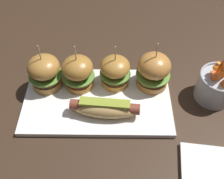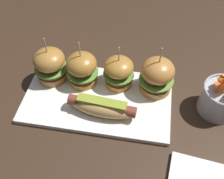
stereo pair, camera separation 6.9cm
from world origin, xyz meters
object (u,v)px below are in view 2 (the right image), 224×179
object	(u,v)px
platter_main	(98,99)
slider_far_right	(157,76)
slider_center_left	(82,69)
slider_center_right	(119,72)
slider_far_left	(50,65)
fries_bucket	(221,98)
hot_dog	(102,107)

from	to	relation	value
platter_main	slider_far_right	world-z (taller)	slider_far_right
slider_center_left	slider_center_right	bearing A→B (deg)	4.49
slider_far_left	slider_center_left	bearing A→B (deg)	1.03
platter_main	slider_center_right	distance (m)	0.09
slider_center_right	fries_bucket	world-z (taller)	slider_center_right
fries_bucket	slider_far_right	bearing A→B (deg)	168.99
slider_center_right	fries_bucket	bearing A→B (deg)	-7.70
hot_dog	platter_main	bearing A→B (deg)	114.51
slider_center_right	slider_far_right	world-z (taller)	slider_far_right
platter_main	fries_bucket	distance (m)	0.32
hot_dog	fries_bucket	world-z (taller)	fries_bucket
platter_main	slider_center_left	bearing A→B (deg)	134.58
slider_center_left	platter_main	bearing A→B (deg)	-45.42
slider_center_left	slider_center_right	xyz separation A→B (m)	(0.10, 0.01, -0.00)
platter_main	slider_center_left	xyz separation A→B (m)	(-0.05, 0.05, 0.05)
slider_center_right	fries_bucket	size ratio (longest dim) A/B	0.94
platter_main	slider_center_right	size ratio (longest dim) A/B	3.00
slider_far_left	slider_center_right	distance (m)	0.19
slider_center_left	slider_center_right	size ratio (longest dim) A/B	1.05
platter_main	slider_far_left	world-z (taller)	slider_far_left
slider_far_right	fries_bucket	distance (m)	0.17
slider_far_left	fries_bucket	xyz separation A→B (m)	(0.46, -0.03, -0.02)
slider_far_left	slider_center_left	world-z (taller)	slider_far_left
slider_center_left	slider_far_right	world-z (taller)	slider_far_right
slider_center_right	slider_far_left	bearing A→B (deg)	-177.14
platter_main	fries_bucket	size ratio (longest dim) A/B	2.81
hot_dog	fries_bucket	xyz separation A→B (m)	(0.30, 0.07, 0.01)
hot_dog	slider_far_right	xyz separation A→B (m)	(0.13, 0.11, 0.03)
platter_main	hot_dog	bearing A→B (deg)	-65.49
hot_dog	slider_center_left	bearing A→B (deg)	126.30
platter_main	slider_center_left	distance (m)	0.09
slider_center_left	slider_far_right	bearing A→B (deg)	1.08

